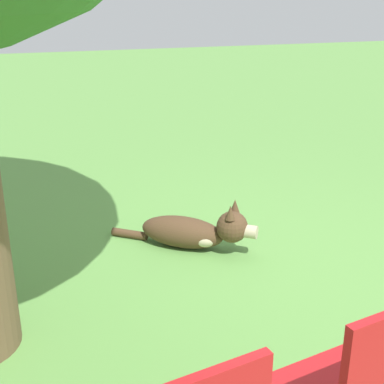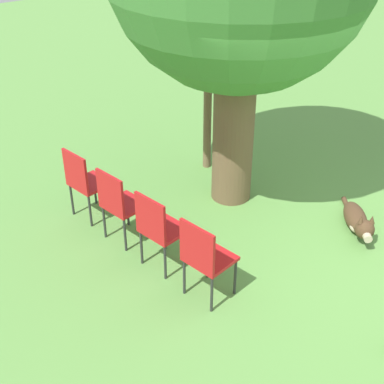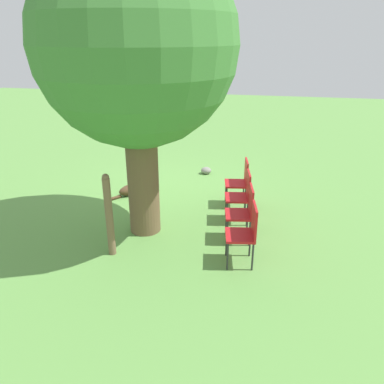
% 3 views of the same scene
% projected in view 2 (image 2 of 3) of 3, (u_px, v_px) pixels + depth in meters
% --- Properties ---
extents(ground_plane, '(30.00, 30.00, 0.00)m').
position_uv_depth(ground_plane, '(313.00, 243.00, 6.35)').
color(ground_plane, '#609947').
extents(dog, '(0.78, 0.96, 0.40)m').
position_uv_depth(dog, '(358.00, 221.00, 6.50)').
color(dog, '#513823').
rests_on(dog, ground_plane).
extents(fence_post, '(0.11, 0.11, 1.33)m').
position_uv_depth(fence_post, '(207.00, 125.00, 7.62)').
color(fence_post, brown).
rests_on(fence_post, ground_plane).
extents(red_chair_0, '(0.49, 0.50, 0.94)m').
position_uv_depth(red_chair_0, '(204.00, 255.00, 5.26)').
color(red_chair_0, red).
rests_on(red_chair_0, ground_plane).
extents(red_chair_1, '(0.49, 0.50, 0.94)m').
position_uv_depth(red_chair_1, '(158.00, 226.00, 5.69)').
color(red_chair_1, red).
rests_on(red_chair_1, ground_plane).
extents(red_chair_2, '(0.49, 0.50, 0.94)m').
position_uv_depth(red_chair_2, '(119.00, 201.00, 6.11)').
color(red_chair_2, red).
rests_on(red_chair_2, ground_plane).
extents(red_chair_3, '(0.49, 0.50, 0.94)m').
position_uv_depth(red_chair_3, '(84.00, 180.00, 6.53)').
color(red_chair_3, red).
rests_on(red_chair_3, ground_plane).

